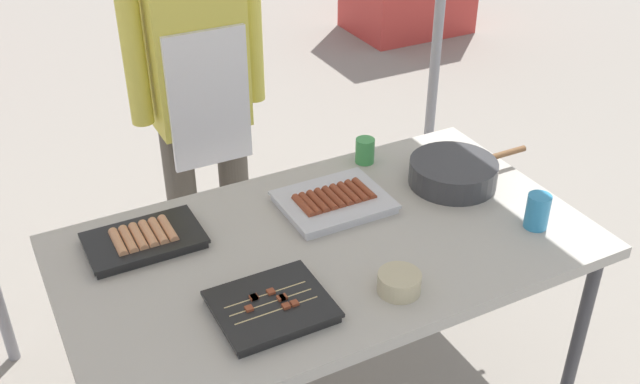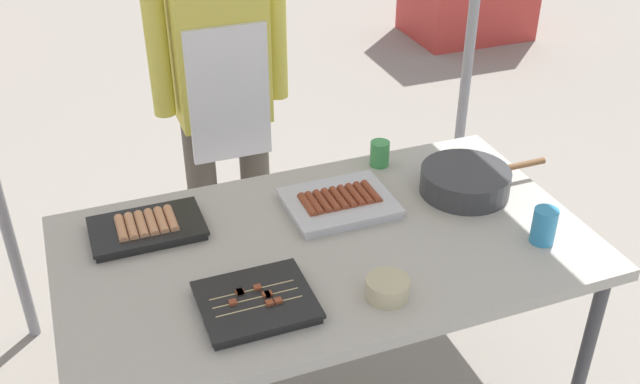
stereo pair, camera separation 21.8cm
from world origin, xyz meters
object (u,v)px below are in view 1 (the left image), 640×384
(tray_meat_skewers, at_px, (271,307))
(drink_cup_by_wok, at_px, (537,211))
(stall_table, at_px, (328,255))
(tray_grilled_sausages, at_px, (334,201))
(tray_pork_links, at_px, (144,240))
(cooking_wok, at_px, (454,172))
(vendor_woman, at_px, (199,90))
(condiment_bowl, at_px, (399,283))
(drink_cup_near_edge, at_px, (365,151))

(tray_meat_skewers, height_order, drink_cup_by_wok, drink_cup_by_wok)
(stall_table, distance_m, drink_cup_by_wok, 0.66)
(tray_meat_skewers, bearing_deg, tray_grilled_sausages, 43.70)
(tray_meat_skewers, distance_m, tray_pork_links, 0.50)
(cooking_wok, xyz_separation_m, drink_cup_by_wok, (0.07, -0.33, 0.01))
(tray_meat_skewers, xyz_separation_m, cooking_wok, (0.82, 0.31, 0.03))
(tray_pork_links, xyz_separation_m, vendor_woman, (0.40, 0.58, 0.18))
(vendor_woman, bearing_deg, cooking_wok, 131.88)
(tray_pork_links, bearing_deg, condiment_bowl, -43.62)
(tray_grilled_sausages, distance_m, drink_cup_by_wok, 0.64)
(tray_grilled_sausages, bearing_deg, tray_meat_skewers, -136.30)
(cooking_wok, distance_m, vendor_woman, 0.97)
(tray_meat_skewers, xyz_separation_m, tray_pork_links, (-0.22, 0.45, 0.00))
(vendor_woman, bearing_deg, tray_grilled_sausages, 107.78)
(tray_grilled_sausages, relative_size, condiment_bowl, 2.83)
(vendor_woman, bearing_deg, condiment_bowl, 98.43)
(tray_pork_links, bearing_deg, drink_cup_by_wok, -22.90)
(condiment_bowl, height_order, vendor_woman, vendor_woman)
(tray_meat_skewers, height_order, vendor_woman, vendor_woman)
(tray_pork_links, distance_m, condiment_bowl, 0.78)
(vendor_woman, bearing_deg, stall_table, 97.00)
(stall_table, height_order, tray_grilled_sausages, tray_grilled_sausages)
(tray_grilled_sausages, bearing_deg, stall_table, -123.84)
(tray_pork_links, distance_m, drink_cup_near_edge, 0.86)
(cooking_wok, relative_size, drink_cup_near_edge, 5.04)
(drink_cup_near_edge, distance_m, drink_cup_by_wok, 0.66)
(drink_cup_by_wok, bearing_deg, tray_grilled_sausages, 142.04)
(tray_pork_links, bearing_deg, cooking_wok, -7.50)
(cooking_wok, height_order, drink_cup_by_wok, drink_cup_by_wok)
(stall_table, height_order, condiment_bowl, condiment_bowl)
(drink_cup_by_wok, relative_size, vendor_woman, 0.07)
(tray_meat_skewers, xyz_separation_m, drink_cup_by_wok, (0.90, -0.02, 0.04))
(tray_grilled_sausages, relative_size, tray_pork_links, 1.00)
(tray_grilled_sausages, relative_size, vendor_woman, 0.21)
(stall_table, height_order, tray_pork_links, tray_pork_links)
(stall_table, bearing_deg, tray_grilled_sausages, 56.16)
(tray_grilled_sausages, xyz_separation_m, drink_cup_by_wok, (0.50, -0.39, 0.04))
(condiment_bowl, relative_size, vendor_woman, 0.08)
(drink_cup_near_edge, bearing_deg, drink_cup_by_wok, -66.33)
(drink_cup_by_wok, bearing_deg, cooking_wok, 102.29)
(tray_pork_links, xyz_separation_m, cooking_wok, (1.04, -0.14, 0.03))
(tray_pork_links, distance_m, vendor_woman, 0.72)
(tray_grilled_sausages, height_order, tray_pork_links, tray_pork_links)
(condiment_bowl, xyz_separation_m, drink_cup_near_edge, (0.29, 0.67, 0.02))
(stall_table, relative_size, drink_cup_near_edge, 17.55)
(condiment_bowl, bearing_deg, drink_cup_by_wok, 6.93)
(cooking_wok, bearing_deg, vendor_woman, 131.88)
(stall_table, xyz_separation_m, vendor_woman, (-0.10, 0.82, 0.25))
(drink_cup_near_edge, distance_m, vendor_woman, 0.65)
(tray_pork_links, bearing_deg, drink_cup_near_edge, 8.87)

